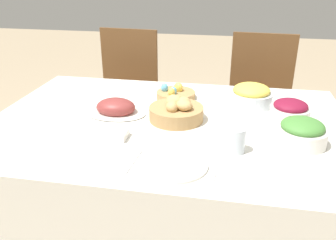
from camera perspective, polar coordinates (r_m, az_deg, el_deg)
name	(u,v)px	position (r m, az deg, el deg)	size (l,w,h in m)	color
dining_table	(168,189)	(1.78, 0.06, -11.02)	(1.60, 1.09, 0.74)	silver
chair_far_right	(259,104)	(2.47, 14.35, 2.49)	(0.44, 0.44, 0.97)	brown
chair_far_left	(125,95)	(2.57, -6.92, 3.93)	(0.45, 0.45, 0.97)	brown
bread_basket	(177,110)	(1.59, 1.39, 1.56)	(0.24, 0.24, 0.11)	#AD8451
egg_basket	(175,94)	(1.85, 1.20, 4.22)	(0.20, 0.20, 0.08)	#AD8451
ham_platter	(116,108)	(1.67, -8.36, 1.86)	(0.28, 0.20, 0.08)	silver
green_salad_bowl	(302,132)	(1.47, 20.65, -1.87)	(0.19, 0.19, 0.11)	silver
pineapple_bowl	(251,95)	(1.80, 13.18, 3.91)	(0.21, 0.21, 0.11)	silver
beet_salad_bowl	(290,111)	(1.68, 18.98, 1.45)	(0.18, 0.18, 0.10)	silver
dinner_plate	(174,164)	(1.25, 0.94, -7.13)	(0.24, 0.24, 0.01)	silver
fork	(133,161)	(1.28, -5.56, -6.58)	(0.02, 0.17, 0.00)	silver
knife	(216,169)	(1.24, 7.66, -7.79)	(0.02, 0.17, 0.00)	silver
spoon	(225,170)	(1.24, 9.05, -7.90)	(0.02, 0.17, 0.00)	silver
drinking_cup	(236,140)	(1.34, 10.90, -3.20)	(0.07, 0.07, 0.10)	silver
butter_dish	(111,134)	(1.45, -9.13, -2.23)	(0.13, 0.08, 0.03)	silver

